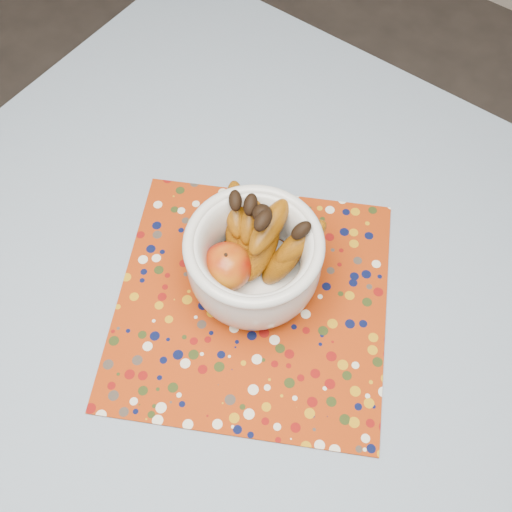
% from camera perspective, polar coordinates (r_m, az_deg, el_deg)
% --- Properties ---
extents(table, '(1.20, 1.20, 0.75)m').
position_cam_1_polar(table, '(0.95, -1.25, -12.59)').
color(table, brown).
rests_on(table, ground).
extents(tablecloth, '(1.32, 1.32, 0.01)m').
position_cam_1_polar(tablecloth, '(0.88, -1.36, -11.07)').
color(tablecloth, slate).
rests_on(tablecloth, table).
extents(placemat, '(0.55, 0.55, 0.00)m').
position_cam_1_polar(placemat, '(0.91, -0.38, -4.35)').
color(placemat, '#8D2907').
rests_on(placemat, tablecloth).
extents(fruit_bowl, '(0.23, 0.21, 0.16)m').
position_cam_1_polar(fruit_bowl, '(0.87, -0.15, 0.55)').
color(fruit_bowl, silver).
rests_on(fruit_bowl, placemat).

